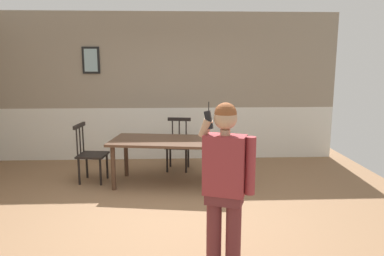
% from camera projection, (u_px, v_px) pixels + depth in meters
% --- Properties ---
extents(ground_plane, '(7.43, 7.43, 0.00)m').
position_uv_depth(ground_plane, '(160.00, 215.00, 4.70)').
color(ground_plane, '#846042').
extents(room_back_partition, '(6.75, 0.17, 2.87)m').
position_uv_depth(room_back_partition, '(164.00, 90.00, 7.23)').
color(room_back_partition, gray).
rests_on(room_back_partition, ground_plane).
extents(dining_table, '(1.97, 1.16, 0.73)m').
position_uv_depth(dining_table, '(171.00, 145.00, 5.78)').
color(dining_table, '#4C3323').
rests_on(dining_table, ground_plane).
extents(chair_near_window, '(0.48, 0.48, 0.96)m').
position_uv_depth(chair_near_window, '(90.00, 154.00, 5.94)').
color(chair_near_window, black).
rests_on(chair_near_window, ground_plane).
extents(chair_by_doorway, '(0.48, 0.48, 0.93)m').
position_uv_depth(chair_by_doorway, '(178.00, 145.00, 6.63)').
color(chair_by_doorway, black).
rests_on(chair_by_doorway, ground_plane).
extents(person_figure, '(0.51, 0.31, 1.60)m').
position_uv_depth(person_figure, '(225.00, 180.00, 3.28)').
color(person_figure, brown).
rests_on(person_figure, ground_plane).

